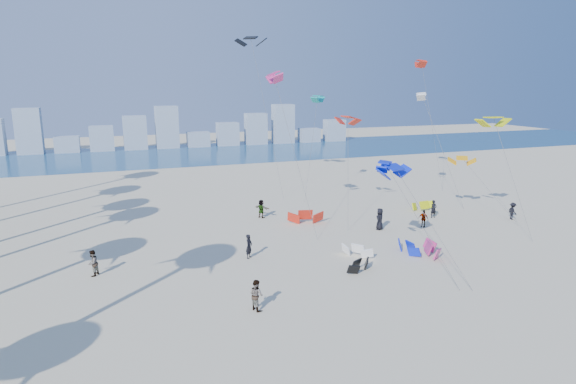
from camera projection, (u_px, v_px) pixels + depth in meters
name	position (u px, v px, depth m)	size (l,w,h in m)	color
ground	(347.00, 362.00, 22.43)	(220.00, 220.00, 0.00)	beige
ocean	(167.00, 155.00, 88.36)	(220.00, 220.00, 0.00)	navy
kitesurfer_near	(249.00, 246.00, 35.64)	(0.66, 0.43, 1.81)	black
kitesurfer_mid	(256.00, 295.00, 27.42)	(0.88, 0.69, 1.81)	gray
kitesurfers_far	(340.00, 220.00, 42.74)	(38.03, 11.36, 1.93)	black
grounded_kites	(373.00, 232.00, 40.65)	(17.04, 14.27, 1.07)	black
flying_kites	(369.00, 92.00, 47.31)	(26.28, 34.10, 18.42)	#0C24D9
distant_skyline	(154.00, 133.00, 96.45)	(85.00, 3.00, 8.40)	#9EADBF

